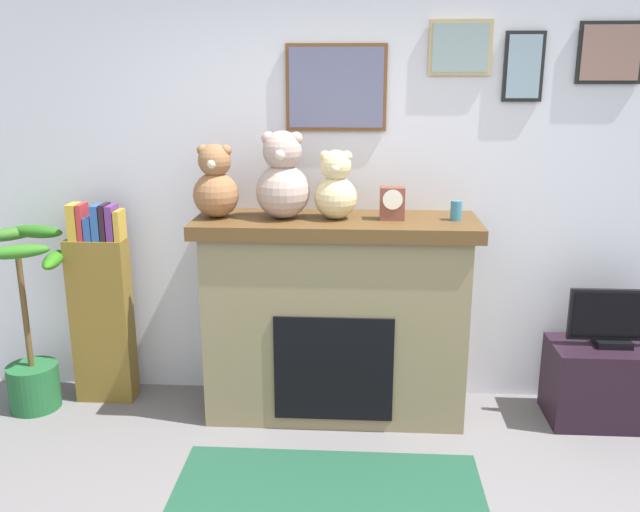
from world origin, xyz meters
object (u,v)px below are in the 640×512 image
Objects in this scene: teddy_bear_grey at (216,185)px; fireplace at (336,316)px; candle_jar at (457,210)px; teddy_bear_tan at (283,179)px; tv_stand at (608,383)px; bookshelf at (102,310)px; mantel_clock at (393,203)px; television at (616,320)px; teddy_bear_cream at (336,188)px; potted_plant at (30,339)px.

fireplace is at bearing 1.50° from teddy_bear_grey.
candle_jar is 0.23× the size of teddy_bear_tan.
tv_stand is 6.07× the size of candle_jar.
teddy_bear_grey is 0.39m from teddy_bear_tan.
bookshelf is 6.82× the size of mantel_clock.
teddy_bear_tan reaches higher than candle_jar.
fireplace is 2.38× the size of tv_stand.
tv_stand is 1.41m from candle_jar.
mantel_clock is 0.64m from teddy_bear_tan.
television is 1.80m from teddy_bear_cream.
television is 1.47m from mantel_clock.
teddy_bear_grey is (-0.70, -0.02, 0.80)m from fireplace.
teddy_bear_grey is at bearing 179.64° from television.
teddy_bear_grey is 0.69m from teddy_bear_cream.
teddy_bear_grey is (-2.33, 0.01, 1.17)m from tv_stand.
television is 1.07× the size of teddy_bear_tan.
teddy_bear_grey is at bearing 179.95° from mantel_clock.
teddy_bear_tan reaches higher than bookshelf.
tv_stand is at bearing 90.00° from television.
teddy_bear_tan is at bearing -0.01° from teddy_bear_grey.
teddy_bear_tan is (-0.99, -0.00, 0.17)m from candle_jar.
tv_stand is 2.29m from teddy_bear_tan.
teddy_bear_cream is at bearing -179.96° from candle_jar.
tv_stand is 1.74× the size of teddy_bear_cream.
candle_jar is 0.27× the size of teddy_bear_grey.
teddy_bear_cream reaches higher than tv_stand.
teddy_bear_grey reaches higher than tv_stand.
teddy_bear_tan is at bearing -176.58° from fireplace.
bookshelf is at bearing 175.74° from teddy_bear_tan.
mantel_clock reaches higher than potted_plant.
potted_plant is 1.53m from teddy_bear_grey.
television is 2.45m from teddy_bear_grey.
television is (3.10, -0.10, 0.05)m from bookshelf.
candle_jar reaches higher than tv_stand.
potted_plant is 2.87× the size of teddy_bear_cream.
potted_plant is 6.05× the size of mantel_clock.
tv_stand is at bearing -0.84° from candle_jar.
mantel_clock is (2.20, 0.06, 0.86)m from potted_plant.
tv_stand is at bearing -1.84° from bookshelf.
teddy_bear_tan is at bearing 179.57° from television.
bookshelf is 2.26m from candle_jar.
bookshelf is 11.28× the size of candle_jar.
potted_plant is (-0.41, -0.15, -0.14)m from bookshelf.
fireplace is 1.45× the size of potted_plant.
television is at bearing -1.87° from bookshelf.
tv_stand is at bearing -0.33° from teddy_bear_grey.
teddy_bear_grey is (0.78, -0.09, 0.82)m from bookshelf.
teddy_bear_grey is at bearing -6.38° from bookshelf.
tv_stand is 2.01m from teddy_bear_cream.
fireplace is 0.78m from teddy_bear_cream.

